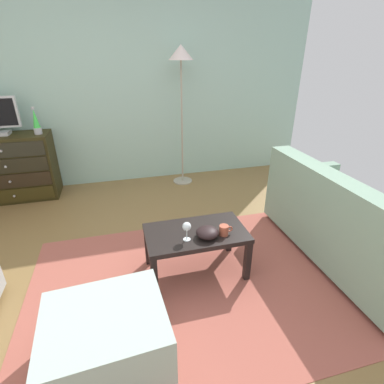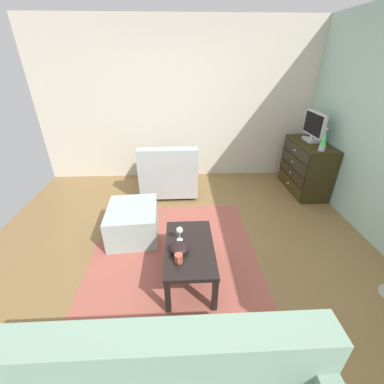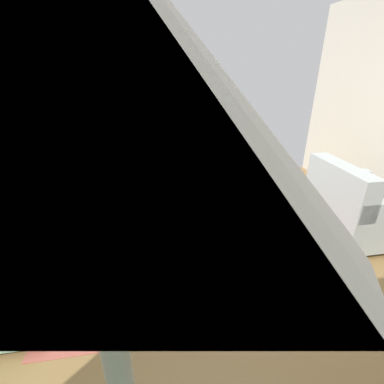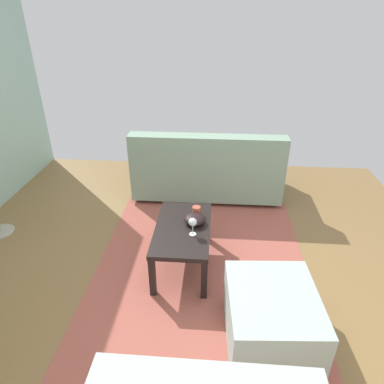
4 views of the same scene
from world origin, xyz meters
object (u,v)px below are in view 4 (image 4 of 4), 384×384
(couch_large, at_px, (207,169))
(ottoman, at_px, (271,317))
(coffee_table, at_px, (183,233))
(wine_glass, at_px, (193,223))
(mug, at_px, (196,211))
(bowl_decorative, at_px, (195,219))

(couch_large, bearing_deg, ottoman, -166.29)
(coffee_table, bearing_deg, couch_large, -6.64)
(wine_glass, relative_size, mug, 1.38)
(wine_glass, xyz_separation_m, ottoman, (-0.64, -0.59, -0.33))
(wine_glass, distance_m, ottoman, 0.93)
(mug, relative_size, bowl_decorative, 0.63)
(coffee_table, bearing_deg, bowl_decorative, -56.16)
(bowl_decorative, relative_size, ottoman, 0.26)
(coffee_table, height_order, wine_glass, wine_glass)
(mug, bearing_deg, coffee_table, 153.03)
(coffee_table, relative_size, ottoman, 1.20)
(wine_glass, bearing_deg, mug, -2.02)
(coffee_table, distance_m, bowl_decorative, 0.16)
(mug, relative_size, ottoman, 0.16)
(bowl_decorative, bearing_deg, mug, -2.52)
(wine_glass, xyz_separation_m, bowl_decorative, (0.17, -0.00, -0.08))
(wine_glass, relative_size, couch_large, 0.09)
(ottoman, bearing_deg, wine_glass, 42.82)
(coffee_table, distance_m, mug, 0.25)
(bowl_decorative, distance_m, ottoman, 1.03)
(coffee_table, xyz_separation_m, ottoman, (-0.74, -0.69, -0.15))
(coffee_table, height_order, couch_large, couch_large)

